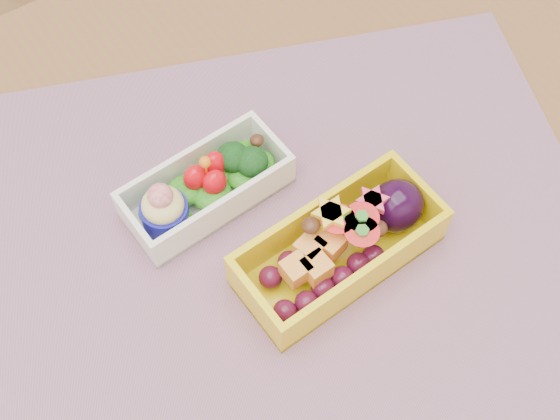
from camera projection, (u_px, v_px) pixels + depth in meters
table at (263, 308)px, 0.70m from camera, size 1.20×0.80×0.75m
placemat at (276, 241)px, 0.62m from camera, size 0.68×0.61×0.00m
bento_white at (206, 187)px, 0.62m from camera, size 0.15×0.07×0.06m
bento_yellow at (343, 244)px, 0.59m from camera, size 0.18×0.08×0.06m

